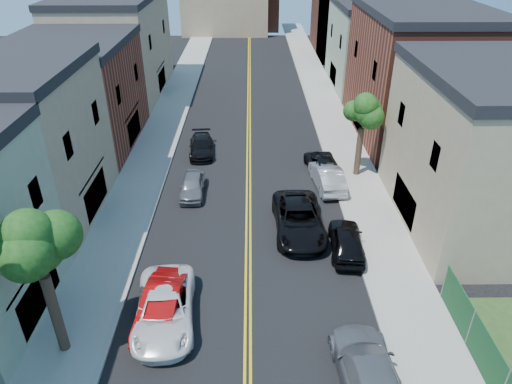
{
  "coord_description": "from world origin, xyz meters",
  "views": [
    {
      "loc": [
        0.2,
        -0.11,
        16.0
      ],
      "look_at": [
        0.48,
        24.16,
        2.0
      ],
      "focal_mm": 32.57,
      "sensor_mm": 36.0,
      "label": 1
    }
  ],
  "objects_px": {
    "silver_car_right": "(327,177)",
    "black_suv_lane": "(299,219)",
    "black_car_right": "(347,240)",
    "grey_car_left": "(192,186)",
    "red_sedan": "(162,305)",
    "dark_car_right_far": "(322,163)",
    "black_car_left": "(201,146)",
    "grey_car_right": "(369,374)",
    "white_pickup": "(165,308)"
  },
  "relations": [
    {
      "from": "silver_car_right",
      "to": "black_suv_lane",
      "type": "bearing_deg",
      "value": 59.14
    },
    {
      "from": "silver_car_right",
      "to": "black_car_right",
      "type": "bearing_deg",
      "value": 83.76
    },
    {
      "from": "grey_car_left",
      "to": "red_sedan",
      "type": "bearing_deg",
      "value": -91.18
    },
    {
      "from": "silver_car_right",
      "to": "dark_car_right_far",
      "type": "xyz_separation_m",
      "value": [
        0.01,
        2.43,
        -0.14
      ]
    },
    {
      "from": "black_car_left",
      "to": "black_suv_lane",
      "type": "distance_m",
      "value": 12.95
    },
    {
      "from": "grey_car_left",
      "to": "black_car_right",
      "type": "bearing_deg",
      "value": -35.52
    },
    {
      "from": "grey_car_left",
      "to": "silver_car_right",
      "type": "distance_m",
      "value": 9.34
    },
    {
      "from": "black_car_left",
      "to": "dark_car_right_far",
      "type": "xyz_separation_m",
      "value": [
        9.3,
        -3.13,
        -0.01
      ]
    },
    {
      "from": "red_sedan",
      "to": "black_car_right",
      "type": "relative_size",
      "value": 1.07
    },
    {
      "from": "black_car_right",
      "to": "dark_car_right_far",
      "type": "distance_m",
      "value": 9.92
    },
    {
      "from": "red_sedan",
      "to": "black_suv_lane",
      "type": "xyz_separation_m",
      "value": [
        6.96,
        7.01,
        0.07
      ]
    },
    {
      "from": "grey_car_left",
      "to": "grey_car_right",
      "type": "distance_m",
      "value": 17.64
    },
    {
      "from": "white_pickup",
      "to": "silver_car_right",
      "type": "xyz_separation_m",
      "value": [
        9.29,
        12.68,
        -0.01
      ]
    },
    {
      "from": "white_pickup",
      "to": "black_suv_lane",
      "type": "relative_size",
      "value": 0.93
    },
    {
      "from": "white_pickup",
      "to": "dark_car_right_far",
      "type": "relative_size",
      "value": 1.24
    },
    {
      "from": "white_pickup",
      "to": "red_sedan",
      "type": "bearing_deg",
      "value": 120.8
    },
    {
      "from": "white_pickup",
      "to": "grey_car_right",
      "type": "height_order",
      "value": "grey_car_right"
    },
    {
      "from": "grey_car_right",
      "to": "black_car_left",
      "type": "bearing_deg",
      "value": -72.31
    },
    {
      "from": "black_car_right",
      "to": "white_pickup",
      "type": "bearing_deg",
      "value": 33.46
    },
    {
      "from": "red_sedan",
      "to": "grey_car_right",
      "type": "xyz_separation_m",
      "value": [
        8.71,
        -3.91,
        0.04
      ]
    },
    {
      "from": "black_car_left",
      "to": "silver_car_right",
      "type": "xyz_separation_m",
      "value": [
        9.29,
        -5.56,
        0.13
      ]
    },
    {
      "from": "grey_car_left",
      "to": "silver_car_right",
      "type": "height_order",
      "value": "silver_car_right"
    },
    {
      "from": "red_sedan",
      "to": "grey_car_right",
      "type": "relative_size",
      "value": 0.84
    },
    {
      "from": "black_car_left",
      "to": "black_suv_lane",
      "type": "relative_size",
      "value": 0.73
    },
    {
      "from": "red_sedan",
      "to": "white_pickup",
      "type": "relative_size",
      "value": 0.84
    },
    {
      "from": "grey_car_left",
      "to": "dark_car_right_far",
      "type": "relative_size",
      "value": 0.85
    },
    {
      "from": "red_sedan",
      "to": "silver_car_right",
      "type": "xyz_separation_m",
      "value": [
        9.45,
        12.46,
        -0.0
      ]
    },
    {
      "from": "dark_car_right_far",
      "to": "white_pickup",
      "type": "bearing_deg",
      "value": 51.65
    },
    {
      "from": "grey_car_left",
      "to": "black_car_right",
      "type": "distance_m",
      "value": 11.37
    },
    {
      "from": "black_car_left",
      "to": "grey_car_right",
      "type": "distance_m",
      "value": 23.55
    },
    {
      "from": "red_sedan",
      "to": "black_suv_lane",
      "type": "relative_size",
      "value": 0.78
    },
    {
      "from": "black_car_left",
      "to": "grey_car_right",
      "type": "xyz_separation_m",
      "value": [
        8.56,
        -21.94,
        0.17
      ]
    },
    {
      "from": "grey_car_left",
      "to": "silver_car_right",
      "type": "bearing_deg",
      "value": 5.39
    },
    {
      "from": "black_car_left",
      "to": "black_car_right",
      "type": "relative_size",
      "value": 1.01
    },
    {
      "from": "grey_car_left",
      "to": "silver_car_right",
      "type": "relative_size",
      "value": 0.83
    },
    {
      "from": "grey_car_right",
      "to": "black_suv_lane",
      "type": "distance_m",
      "value": 11.06
    },
    {
      "from": "black_car_right",
      "to": "black_suv_lane",
      "type": "xyz_separation_m",
      "value": [
        -2.5,
        2.03,
        0.1
      ]
    },
    {
      "from": "grey_car_right",
      "to": "black_car_right",
      "type": "relative_size",
      "value": 1.28
    },
    {
      "from": "grey_car_left",
      "to": "white_pickup",
      "type": "bearing_deg",
      "value": -90.39
    },
    {
      "from": "grey_car_right",
      "to": "black_suv_lane",
      "type": "relative_size",
      "value": 0.92
    },
    {
      "from": "silver_car_right",
      "to": "black_suv_lane",
      "type": "distance_m",
      "value": 5.99
    },
    {
      "from": "black_car_left",
      "to": "silver_car_right",
      "type": "height_order",
      "value": "silver_car_right"
    },
    {
      "from": "black_car_left",
      "to": "red_sedan",
      "type": "bearing_deg",
      "value": -95.16
    },
    {
      "from": "grey_car_left",
      "to": "black_car_left",
      "type": "relative_size",
      "value": 0.88
    },
    {
      "from": "grey_car_right",
      "to": "silver_car_right",
      "type": "relative_size",
      "value": 1.19
    },
    {
      "from": "red_sedan",
      "to": "white_pickup",
      "type": "bearing_deg",
      "value": -48.12
    },
    {
      "from": "grey_car_left",
      "to": "dark_car_right_far",
      "type": "bearing_deg",
      "value": 19.55
    },
    {
      "from": "black_car_right",
      "to": "dark_car_right_far",
      "type": "relative_size",
      "value": 0.96
    },
    {
      "from": "dark_car_right_far",
      "to": "black_suv_lane",
      "type": "bearing_deg",
      "value": 65.66
    },
    {
      "from": "white_pickup",
      "to": "dark_car_right_far",
      "type": "bearing_deg",
      "value": 53.64
    }
  ]
}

